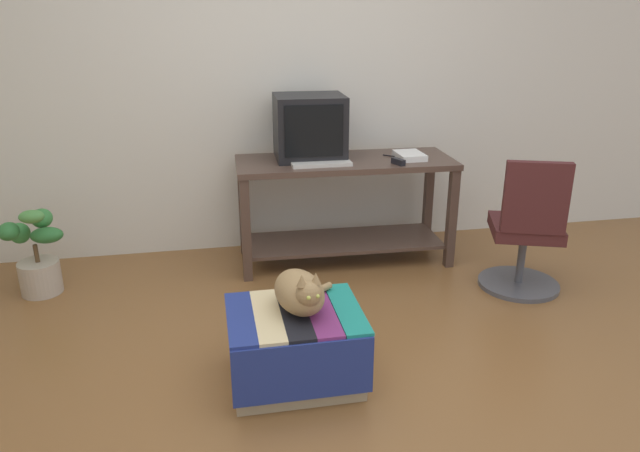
% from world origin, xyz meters
% --- Properties ---
extents(ground_plane, '(14.00, 14.00, 0.00)m').
position_xyz_m(ground_plane, '(0.00, 0.00, 0.00)').
color(ground_plane, brown).
extents(back_wall, '(8.00, 0.10, 2.60)m').
position_xyz_m(back_wall, '(0.00, 2.05, 1.30)').
color(back_wall, silver).
rests_on(back_wall, ground_plane).
extents(desk, '(1.52, 0.61, 0.75)m').
position_xyz_m(desk, '(0.32, 1.60, 0.51)').
color(desk, '#4C382D').
rests_on(desk, ground_plane).
extents(tv_monitor, '(0.48, 0.43, 0.43)m').
position_xyz_m(tv_monitor, '(0.09, 1.69, 0.96)').
color(tv_monitor, black).
rests_on(tv_monitor, desk).
extents(keyboard, '(0.40, 0.15, 0.02)m').
position_xyz_m(keyboard, '(0.13, 1.48, 0.76)').
color(keyboard, beige).
rests_on(keyboard, desk).
extents(book, '(0.18, 0.24, 0.04)m').
position_xyz_m(book, '(0.77, 1.54, 0.77)').
color(book, white).
rests_on(book, desk).
extents(ottoman_with_blanket, '(0.64, 0.54, 0.37)m').
position_xyz_m(ottoman_with_blanket, '(-0.26, 0.18, 0.19)').
color(ottoman_with_blanket, tan).
rests_on(ottoman_with_blanket, ground_plane).
extents(cat, '(0.34, 0.40, 0.25)m').
position_xyz_m(cat, '(-0.23, 0.18, 0.47)').
color(cat, '#9E7A4C').
rests_on(cat, ottoman_with_blanket).
extents(potted_plant, '(0.35, 0.32, 0.59)m').
position_xyz_m(potted_plant, '(-1.72, 1.44, 0.25)').
color(potted_plant, '#B7A893').
rests_on(potted_plant, ground_plane).
extents(office_chair, '(0.54, 0.54, 0.89)m').
position_xyz_m(office_chair, '(1.33, 0.88, 0.39)').
color(office_chair, '#4C4C51').
rests_on(office_chair, ground_plane).
extents(stapler, '(0.07, 0.12, 0.04)m').
position_xyz_m(stapler, '(0.64, 1.39, 0.77)').
color(stapler, black).
rests_on(stapler, desk).
extents(pen, '(0.10, 0.11, 0.01)m').
position_xyz_m(pen, '(0.66, 1.62, 0.75)').
color(pen, black).
rests_on(pen, desk).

